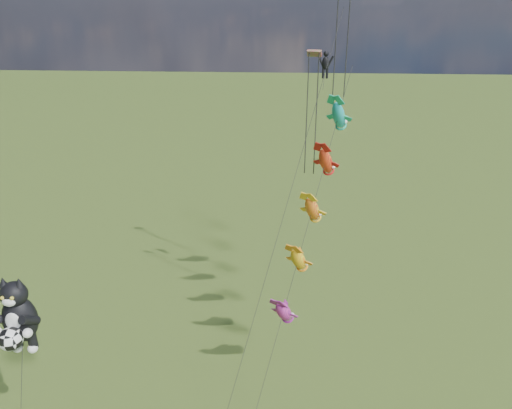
{
  "coord_description": "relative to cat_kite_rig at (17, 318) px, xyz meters",
  "views": [
    {
      "loc": [
        11.91,
        -23.98,
        24.68
      ],
      "look_at": [
        9.93,
        8.08,
        11.1
      ],
      "focal_mm": 35.0,
      "sensor_mm": 36.0,
      "label": 1
    }
  ],
  "objects": [
    {
      "name": "parafoil_rig",
      "position": [
        16.85,
        13.04,
        11.91
      ],
      "size": [
        8.17,
        16.07,
        27.49
      ],
      "rotation": [
        0.0,
        0.0,
        -0.36
      ],
      "color": "brown",
      "rests_on": "ground"
    },
    {
      "name": "fish_windsock_rig",
      "position": [
        16.26,
        9.44,
        2.75
      ],
      "size": [
        6.58,
        14.64,
        19.95
      ],
      "rotation": [
        0.0,
        0.0,
        -0.09
      ],
      "color": "brown",
      "rests_on": "ground"
    },
    {
      "name": "cat_kite_rig",
      "position": [
        0.0,
        0.0,
        0.0
      ],
      "size": [
        2.19,
        3.95,
        10.87
      ],
      "rotation": [
        0.0,
        0.0,
        -0.01
      ],
      "color": "brown",
      "rests_on": "ground"
    },
    {
      "name": "ground",
      "position": [
        2.46,
        2.26,
        -8.45
      ],
      "size": [
        300.0,
        300.0,
        0.0
      ],
      "primitive_type": "plane",
      "color": "#274110"
    }
  ]
}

